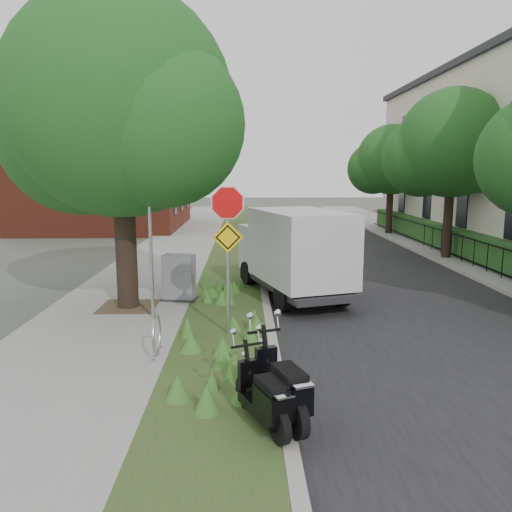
% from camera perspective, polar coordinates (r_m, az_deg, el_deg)
% --- Properties ---
extents(ground, '(120.00, 120.00, 0.00)m').
position_cam_1_polar(ground, '(10.17, 4.82, -10.46)').
color(ground, '#4C5147').
rests_on(ground, ground).
extents(sidewalk_near, '(3.50, 60.00, 0.12)m').
position_cam_1_polar(sidewalk_near, '(20.05, -10.49, -0.41)').
color(sidewalk_near, gray).
rests_on(sidewalk_near, ground).
extents(verge, '(2.00, 60.00, 0.12)m').
position_cam_1_polar(verge, '(19.80, -2.60, -0.38)').
color(verge, '#30471E').
rests_on(verge, ground).
extents(kerb_near, '(0.20, 60.00, 0.13)m').
position_cam_1_polar(kerb_near, '(19.80, 0.29, -0.35)').
color(kerb_near, '#9E9991').
rests_on(kerb_near, ground).
extents(road, '(7.00, 60.00, 0.01)m').
position_cam_1_polar(road, '(20.21, 10.26, -0.48)').
color(road, black).
rests_on(road, ground).
extents(kerb_far, '(0.20, 60.00, 0.13)m').
position_cam_1_polar(kerb_far, '(21.19, 19.57, -0.26)').
color(kerb_far, '#9E9991').
rests_on(kerb_far, ground).
extents(footpath_far, '(3.20, 60.00, 0.12)m').
position_cam_1_polar(footpath_far, '(21.85, 23.74, -0.24)').
color(footpath_far, gray).
rests_on(footpath_far, ground).
extents(street_tree_main, '(6.21, 5.54, 7.66)m').
position_cam_1_polar(street_tree_main, '(12.79, -15.55, 15.18)').
color(street_tree_main, black).
rests_on(street_tree_main, ground).
extents(bare_post, '(0.08, 0.08, 4.00)m').
position_cam_1_polar(bare_post, '(11.57, -11.99, 2.63)').
color(bare_post, '#A5A8AD').
rests_on(bare_post, ground).
extents(bike_hoop, '(0.06, 0.78, 0.77)m').
position_cam_1_polar(bike_hoop, '(9.52, -11.31, -8.86)').
color(bike_hoop, '#A5A8AD').
rests_on(bike_hoop, ground).
extents(sign_assembly, '(0.94, 0.08, 3.22)m').
position_cam_1_polar(sign_assembly, '(10.15, -3.24, 3.04)').
color(sign_assembly, '#A5A8AD').
rests_on(sign_assembly, ground).
extents(fence_far, '(0.04, 24.00, 1.00)m').
position_cam_1_polar(fence_far, '(21.36, 21.42, 1.35)').
color(fence_far, black).
rests_on(fence_far, ground).
extents(hedge_far, '(1.00, 24.00, 1.10)m').
position_cam_1_polar(hedge_far, '(21.64, 23.13, 1.34)').
color(hedge_far, '#1A4A1B').
rests_on(hedge_far, footpath_far).
extents(brick_building, '(9.40, 10.40, 8.30)m').
position_cam_1_polar(brick_building, '(32.61, -16.64, 10.47)').
color(brick_building, maroon).
rests_on(brick_building, ground).
extents(far_tree_b, '(4.83, 4.31, 6.56)m').
position_cam_1_polar(far_tree_b, '(21.14, 21.32, 11.35)').
color(far_tree_b, black).
rests_on(far_tree_b, ground).
extents(far_tree_c, '(4.37, 3.89, 5.93)m').
position_cam_1_polar(far_tree_c, '(28.68, 15.09, 10.20)').
color(far_tree_c, black).
rests_on(far_tree_c, ground).
extents(scooter_near, '(0.75, 1.46, 0.74)m').
position_cam_1_polar(scooter_near, '(6.81, 1.22, -16.57)').
color(scooter_near, black).
rests_on(scooter_near, ground).
extents(scooter_far, '(0.75, 1.68, 0.83)m').
position_cam_1_polar(scooter_far, '(6.97, 3.25, -15.55)').
color(scooter_far, black).
rests_on(scooter_far, ground).
extents(box_truck, '(3.07, 4.97, 2.11)m').
position_cam_1_polar(box_truck, '(13.80, 4.36, 0.78)').
color(box_truck, '#262628').
rests_on(box_truck, ground).
extents(utility_cabinet, '(0.99, 0.74, 1.20)m').
position_cam_1_polar(utility_cabinet, '(13.40, -8.78, -2.52)').
color(utility_cabinet, '#262628').
rests_on(utility_cabinet, ground).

